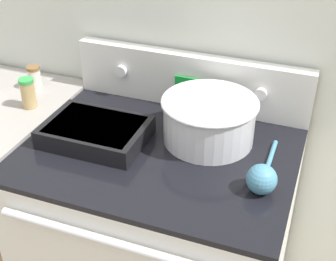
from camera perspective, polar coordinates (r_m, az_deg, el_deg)
name	(u,v)px	position (r m, az deg, el deg)	size (l,w,h in m)	color
kitchen_wall	(198,18)	(1.58, 3.67, 13.51)	(8.00, 0.05, 2.50)	silver
stove_range	(161,258)	(1.73, -0.83, -15.32)	(0.82, 0.66, 0.96)	silver
control_panel	(191,80)	(1.60, 2.78, 6.11)	(0.82, 0.07, 0.19)	silver
side_counter	(3,211)	(2.01, -19.50, -9.29)	(0.55, 0.63, 0.97)	#896B4C
mixing_bowl	(209,118)	(1.42, 5.03, 1.55)	(0.30, 0.30, 0.14)	silver
casserole_dish	(96,131)	(1.45, -8.82, -0.06)	(0.31, 0.22, 0.06)	black
ladle	(262,178)	(1.26, 11.41, -5.69)	(0.08, 0.28, 0.08)	teal
spice_jar_green_cap	(28,93)	(1.65, -16.70, 4.40)	(0.05, 0.05, 0.11)	tan
spice_jar_brown_cap	(34,77)	(1.78, -15.97, 6.23)	(0.05, 0.05, 0.09)	beige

